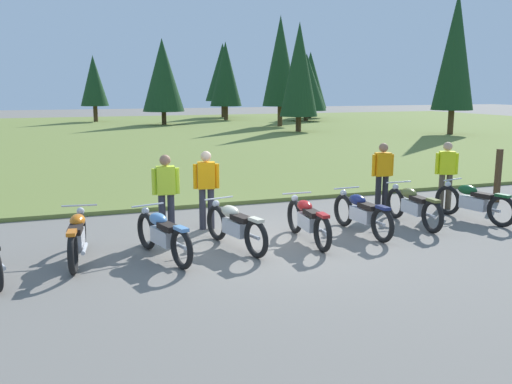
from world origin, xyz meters
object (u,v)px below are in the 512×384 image
Objects in this scene: motorcycle_orange at (77,236)px; motorcycle_sky_blue at (163,234)px; motorcycle_cream at (235,225)px; motorcycle_olive at (413,205)px; rider_checking_bike at (166,191)px; motorcycle_navy at (362,213)px; rider_near_row_end at (446,171)px; rider_in_hivis_vest at (382,173)px; trail_marker_post at (498,176)px; motorcycle_red at (308,220)px; rider_with_back_turned at (206,185)px; motorcycle_british_green at (473,201)px.

motorcycle_sky_blue is (1.41, -0.36, 0.00)m from motorcycle_orange.
motorcycle_olive is at bearing 5.16° from motorcycle_cream.
motorcycle_sky_blue is 1.23× the size of rider_checking_bike.
motorcycle_orange is 1.00× the size of motorcycle_olive.
motorcycle_navy is (4.15, 0.29, 0.00)m from motorcycle_sky_blue.
rider_checking_bike is 6.95m from rider_near_row_end.
motorcycle_olive is at bearing 1.52° from motorcycle_orange.
rider_in_hivis_vest is at bearing 22.29° from motorcycle_cream.
motorcycle_cream is at bearing -167.55° from trail_marker_post.
motorcycle_cream is at bearing -3.95° from motorcycle_orange.
rider_checking_bike is at bearing 76.46° from motorcycle_sky_blue.
trail_marker_post reaches higher than motorcycle_olive.
motorcycle_red is at bearing -3.32° from motorcycle_orange.
rider_checking_bike and rider_with_back_turned have the same top height.
motorcycle_olive is 1.50× the size of trail_marker_post.
motorcycle_olive is 3.81m from trail_marker_post.
motorcycle_british_green is 2.14m from rider_in_hivis_vest.
rider_near_row_end is (7.28, 1.62, 0.51)m from motorcycle_sky_blue.
motorcycle_orange and motorcycle_red have the same top height.
motorcycle_orange and motorcycle_olive have the same top height.
motorcycle_sky_blue and motorcycle_cream have the same top height.
rider_near_row_end reaches higher than motorcycle_orange.
motorcycle_cream is 5.74m from motorcycle_british_green.
motorcycle_cream is at bearing -157.71° from rider_in_hivis_vest.
rider_checking_bike is at bearing 153.13° from motorcycle_red.
motorcycle_olive is 1.54m from motorcycle_british_green.
motorcycle_red is 1.26× the size of rider_near_row_end.
motorcycle_red is at bearing -45.22° from rider_with_back_turned.
motorcycle_red is (4.27, -0.25, 0.00)m from motorcycle_orange.
motorcycle_navy is at bearing 2.57° from motorcycle_cream.
motorcycle_sky_blue is at bearing -125.97° from rider_with_back_turned.
motorcycle_cream is 4.21m from motorcycle_olive.
rider_checking_bike is (-3.82, 1.10, 0.51)m from motorcycle_navy.
motorcycle_british_green is at bearing 2.73° from motorcycle_cream.
motorcycle_orange is 1.25× the size of rider_with_back_turned.
rider_with_back_turned is 4.41m from rider_in_hivis_vest.
motorcycle_sky_blue is at bearing -14.26° from motorcycle_orange.
motorcycle_navy is (2.77, 0.12, 0.00)m from motorcycle_cream.
motorcycle_olive is at bearing -159.48° from trail_marker_post.
rider_checking_bike is 1.19× the size of trail_marker_post.
rider_with_back_turned reaches higher than trail_marker_post.
motorcycle_british_green is (1.54, -0.11, 0.00)m from motorcycle_olive.
motorcycle_orange is at bearing 176.05° from motorcycle_cream.
motorcycle_orange is 1.00× the size of motorcycle_navy.
rider_near_row_end reaches higher than trail_marker_post.
trail_marker_post is (7.76, 1.71, 0.26)m from motorcycle_cream.
rider_in_hivis_vest reaches higher than motorcycle_orange.
rider_in_hivis_vest reaches higher than motorcycle_red.
motorcycle_orange is at bearing -171.74° from rider_near_row_end.
rider_in_hivis_vest is 3.49m from trail_marker_post.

